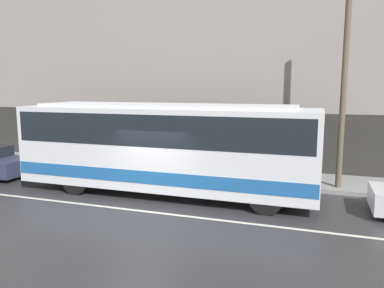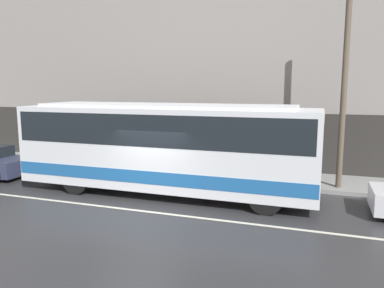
{
  "view_description": "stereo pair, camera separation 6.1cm",
  "coord_description": "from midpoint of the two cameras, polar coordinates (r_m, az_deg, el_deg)",
  "views": [
    {
      "loc": [
        5.3,
        -10.44,
        3.95
      ],
      "look_at": [
        1.02,
        2.12,
        1.93
      ],
      "focal_mm": 35.0,
      "sensor_mm": 36.0,
      "label": 1
    },
    {
      "loc": [
        5.36,
        -10.42,
        3.95
      ],
      "look_at": [
        1.02,
        2.12,
        1.93
      ],
      "focal_mm": 35.0,
      "sensor_mm": 36.0,
      "label": 2
    }
  ],
  "objects": [
    {
      "name": "ground_plane",
      "position": [
        12.36,
        -7.95,
        -10.07
      ],
      "size": [
        60.0,
        60.0,
        0.0
      ],
      "primitive_type": "plane",
      "color": "#2D2D30"
    },
    {
      "name": "building_facade",
      "position": [
        18.32,
        1.85,
        14.78
      ],
      "size": [
        60.0,
        0.35,
        12.23
      ],
      "color": "gray",
      "rests_on": "ground_plane"
    },
    {
      "name": "transit_bus",
      "position": [
        13.81,
        -4.35,
        0.02
      ],
      "size": [
        11.03,
        2.61,
        3.35
      ],
      "color": "silver",
      "rests_on": "ground_plane"
    },
    {
      "name": "utility_pole_near",
      "position": [
        15.03,
        22.01,
        7.94
      ],
      "size": [
        0.22,
        0.22,
        7.55
      ],
      "color": "brown",
      "rests_on": "sidewalk"
    },
    {
      "name": "pedestrian_waiting",
      "position": [
        17.42,
        3.32,
        -1.29
      ],
      "size": [
        0.36,
        0.36,
        1.7
      ],
      "color": "maroon",
      "rests_on": "sidewalk"
    },
    {
      "name": "lane_stripe",
      "position": [
        12.36,
        -7.95,
        -10.05
      ],
      "size": [
        54.0,
        0.14,
        0.01
      ],
      "color": "beige",
      "rests_on": "ground_plane"
    },
    {
      "name": "sidewalk",
      "position": [
        17.17,
        0.22,
        -4.38
      ],
      "size": [
        60.0,
        2.85,
        0.15
      ],
      "color": "gray",
      "rests_on": "ground_plane"
    }
  ]
}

